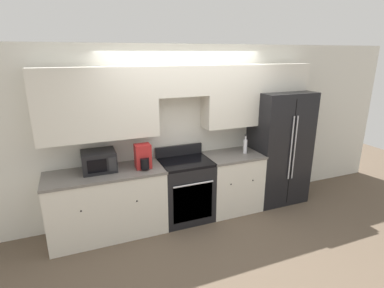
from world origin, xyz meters
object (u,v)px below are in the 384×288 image
(refrigerator, at_px, (278,147))
(bottle, at_px, (245,146))
(oven_range, at_px, (185,189))
(microwave, at_px, (99,161))

(refrigerator, relative_size, bottle, 6.07)
(oven_range, distance_m, refrigerator, 1.76)
(oven_range, xyz_separation_m, bottle, (1.01, -0.02, 0.59))
(oven_range, height_order, bottle, bottle)
(microwave, relative_size, bottle, 1.43)
(microwave, bearing_deg, bottle, -2.84)
(oven_range, bearing_deg, refrigerator, 1.54)
(microwave, bearing_deg, oven_range, -4.32)
(oven_range, xyz_separation_m, microwave, (-1.21, 0.09, 0.60))
(microwave, distance_m, bottle, 2.23)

